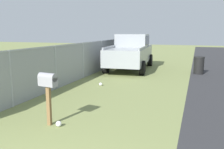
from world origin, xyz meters
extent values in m
cube|color=brown|center=(3.48, 1.43, 0.49)|extent=(0.09, 0.09, 0.98)
cube|color=gray|center=(3.48, 1.43, 1.09)|extent=(0.27, 0.48, 0.22)
cylinder|color=gray|center=(3.48, 1.43, 1.20)|extent=(0.27, 0.48, 0.20)
cube|color=red|center=(3.59, 1.43, 1.16)|extent=(0.02, 0.04, 0.18)
cube|color=#93999E|center=(12.78, 1.87, 0.88)|extent=(5.61, 2.38, 0.90)
cube|color=#93999E|center=(13.43, 1.92, 1.71)|extent=(1.99, 1.96, 0.76)
cube|color=black|center=(13.43, 1.92, 1.71)|extent=(1.94, 2.00, 0.53)
cube|color=#93999E|center=(11.51, 2.70, 1.39)|extent=(2.85, 0.28, 0.12)
cube|color=#93999E|center=(11.64, 0.87, 1.39)|extent=(2.85, 0.28, 0.12)
cylinder|color=black|center=(14.51, 2.99, 0.38)|extent=(0.78, 0.31, 0.76)
cylinder|color=black|center=(14.65, 1.00, 0.38)|extent=(0.78, 0.31, 0.76)
cylinder|color=black|center=(10.90, 2.73, 0.38)|extent=(0.78, 0.31, 0.76)
cylinder|color=black|center=(11.04, 0.75, 0.38)|extent=(0.78, 0.31, 0.76)
cylinder|color=black|center=(12.38, -2.04, 0.43)|extent=(0.53, 0.53, 0.86)
cylinder|color=black|center=(12.38, -2.04, 0.90)|extent=(0.55, 0.55, 0.08)
cylinder|color=#9EA3A8|center=(4.37, 3.32, 0.87)|extent=(0.07, 0.07, 1.74)
cylinder|color=#9EA3A8|center=(6.85, 3.32, 0.87)|extent=(0.07, 0.07, 1.74)
cylinder|color=#9EA3A8|center=(9.33, 3.32, 0.87)|extent=(0.07, 0.07, 1.74)
cylinder|color=#9EA3A8|center=(11.80, 3.32, 0.87)|extent=(0.07, 0.07, 1.74)
cylinder|color=#9EA3A8|center=(14.28, 3.32, 0.87)|extent=(0.07, 0.07, 1.74)
cylinder|color=#9EA3A8|center=(16.76, 3.32, 0.87)|extent=(0.07, 0.07, 1.74)
cylinder|color=#9EA3A8|center=(19.24, 3.32, 0.87)|extent=(0.07, 0.07, 1.74)
cube|color=#9EA3A8|center=(10.56, 3.32, 1.71)|extent=(17.34, 0.04, 0.04)
cube|color=gray|center=(10.56, 3.32, 0.87)|extent=(17.34, 0.01, 1.74)
sphere|color=silver|center=(3.46, 1.16, 0.07)|extent=(0.14, 0.14, 0.14)
sphere|color=silver|center=(7.95, 1.85, 0.07)|extent=(0.14, 0.14, 0.14)
camera|label=1|loc=(-1.46, -1.91, 2.30)|focal=39.40mm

